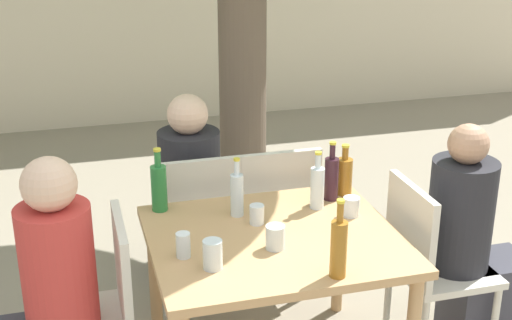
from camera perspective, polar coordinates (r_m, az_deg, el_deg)
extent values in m
cylinder|color=brown|center=(4.40, -1.07, 6.20)|extent=(0.29, 0.29, 2.09)
cube|color=tan|center=(3.19, 1.46, -6.40)|extent=(1.10, 0.96, 0.04)
cylinder|color=tan|center=(3.63, -8.09, -9.44)|extent=(0.06, 0.06, 0.68)
cylinder|color=tan|center=(3.85, 6.64, -7.48)|extent=(0.06, 0.06, 0.68)
cube|color=beige|center=(3.10, -10.63, -8.53)|extent=(0.04, 0.44, 0.45)
cube|color=beige|center=(3.65, 14.77, -8.50)|extent=(0.44, 0.44, 0.04)
cube|color=beige|center=(3.44, 12.24, -5.52)|extent=(0.04, 0.44, 0.45)
cylinder|color=beige|center=(3.98, 15.53, -9.51)|extent=(0.04, 0.04, 0.40)
cylinder|color=beige|center=(3.82, 10.53, -10.49)|extent=(0.04, 0.04, 0.40)
cube|color=beige|center=(3.96, -5.03, -5.35)|extent=(0.44, 0.44, 0.04)
cube|color=beige|center=(3.68, -4.56, -3.29)|extent=(0.44, 0.04, 0.45)
cylinder|color=beige|center=(4.26, -2.89, -6.58)|extent=(0.04, 0.04, 0.40)
cylinder|color=beige|center=(4.21, -7.99, -7.17)|extent=(0.04, 0.04, 0.40)
cylinder|color=beige|center=(3.94, -1.65, -9.05)|extent=(0.04, 0.04, 0.40)
cylinder|color=beige|center=(3.88, -7.18, -9.73)|extent=(0.04, 0.04, 0.40)
cube|color=beige|center=(4.06, 1.12, -4.63)|extent=(0.44, 0.44, 0.04)
cube|color=beige|center=(3.78, 2.01, -2.56)|extent=(0.44, 0.04, 0.45)
cylinder|color=beige|center=(4.37, 2.78, -5.86)|extent=(0.04, 0.04, 0.40)
cylinder|color=beige|center=(4.27, -2.09, -6.48)|extent=(0.04, 0.04, 0.40)
cylinder|color=beige|center=(4.05, 4.48, -8.19)|extent=(0.04, 0.04, 0.40)
cylinder|color=beige|center=(3.95, -0.78, -8.93)|extent=(0.04, 0.04, 0.40)
cylinder|color=#C63833|center=(3.08, -15.55, -8.27)|extent=(0.31, 0.31, 0.54)
sphere|color=beige|center=(2.92, -16.25, -1.88)|extent=(0.22, 0.22, 0.22)
cube|color=#383842|center=(3.87, 17.89, -10.42)|extent=(0.40, 0.28, 0.43)
cylinder|color=#232328|center=(3.55, 16.04, -4.24)|extent=(0.31, 0.31, 0.55)
sphere|color=tan|center=(3.41, 16.64, 1.23)|extent=(0.19, 0.19, 0.19)
cube|color=#383842|center=(4.28, -5.60, -6.24)|extent=(0.30, 0.40, 0.43)
cylinder|color=#232328|center=(3.91, -5.32, -1.34)|extent=(0.34, 0.34, 0.52)
sphere|color=beige|center=(3.79, -5.50, 3.66)|extent=(0.22, 0.22, 0.22)
cylinder|color=#9E661E|center=(2.83, 6.62, -7.12)|extent=(0.07, 0.07, 0.24)
cylinder|color=#9E661E|center=(2.76, 6.76, -4.19)|extent=(0.03, 0.03, 0.08)
cylinder|color=gold|center=(2.74, 6.80, -3.29)|extent=(0.03, 0.03, 0.01)
cylinder|color=#9E661E|center=(3.59, 7.07, -1.32)|extent=(0.08, 0.08, 0.18)
cylinder|color=#9E661E|center=(3.55, 7.16, 0.55)|extent=(0.03, 0.03, 0.06)
cylinder|color=gold|center=(3.54, 7.19, 1.13)|extent=(0.04, 0.04, 0.01)
cylinder|color=#331923|center=(3.52, 6.05, -1.53)|extent=(0.07, 0.07, 0.21)
cylinder|color=#331923|center=(3.46, 6.14, 0.68)|extent=(0.03, 0.03, 0.08)
cylinder|color=gold|center=(3.45, 6.17, 1.36)|extent=(0.03, 0.03, 0.01)
cylinder|color=silver|center=(3.42, 4.92, -2.26)|extent=(0.07, 0.07, 0.20)
cylinder|color=silver|center=(3.37, 4.99, -0.11)|extent=(0.03, 0.03, 0.07)
cylinder|color=gold|center=(3.35, 5.02, 0.56)|extent=(0.03, 0.03, 0.01)
cylinder|color=silver|center=(3.33, -1.53, -2.83)|extent=(0.06, 0.06, 0.20)
cylinder|color=silver|center=(3.28, -1.55, -0.63)|extent=(0.02, 0.02, 0.07)
cylinder|color=gold|center=(3.26, -1.56, 0.05)|extent=(0.03, 0.03, 0.01)
cylinder|color=#287A38|center=(3.41, -7.76, -2.27)|extent=(0.08, 0.08, 0.22)
cylinder|color=#287A38|center=(3.35, -7.89, 0.10)|extent=(0.03, 0.03, 0.08)
cylinder|color=gold|center=(3.34, -7.93, 0.82)|extent=(0.04, 0.04, 0.01)
cylinder|color=silver|center=(3.05, 1.55, -6.19)|extent=(0.08, 0.08, 0.11)
cylinder|color=silver|center=(2.90, -3.49, -7.56)|extent=(0.08, 0.08, 0.12)
cylinder|color=white|center=(3.27, 0.07, -4.38)|extent=(0.07, 0.07, 0.09)
cylinder|color=white|center=(3.00, -5.84, -6.79)|extent=(0.06, 0.06, 0.11)
cylinder|color=white|center=(3.38, 7.63, -3.72)|extent=(0.08, 0.08, 0.09)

